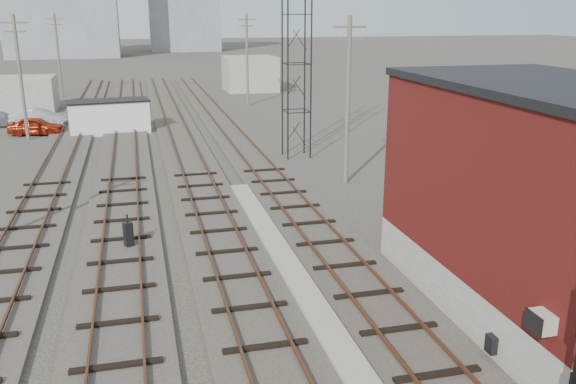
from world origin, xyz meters
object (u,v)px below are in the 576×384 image
object	(u,v)px
car_silver	(39,118)
car_grey	(0,119)
switch_stand	(128,235)
site_trailer	(109,116)
car_red	(36,126)

from	to	relation	value
car_silver	car_grey	distance (m)	3.28
switch_stand	car_silver	size ratio (longest dim) A/B	0.31
switch_stand	car_grey	size ratio (longest dim) A/B	0.32
site_trailer	car_red	size ratio (longest dim) A/B	1.58
switch_stand	car_red	distance (m)	27.10
site_trailer	car_grey	distance (m)	10.29
switch_stand	car_grey	distance (m)	32.43
car_silver	site_trailer	bearing A→B (deg)	-111.87
switch_stand	car_grey	world-z (taller)	switch_stand
car_silver	switch_stand	bearing A→B (deg)	-151.79
car_grey	car_red	bearing A→B (deg)	-149.67
switch_stand	site_trailer	bearing A→B (deg)	69.90
car_silver	car_grey	bearing A→B (deg)	89.22
car_silver	car_grey	size ratio (longest dim) A/B	1.04
switch_stand	car_silver	world-z (taller)	switch_stand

